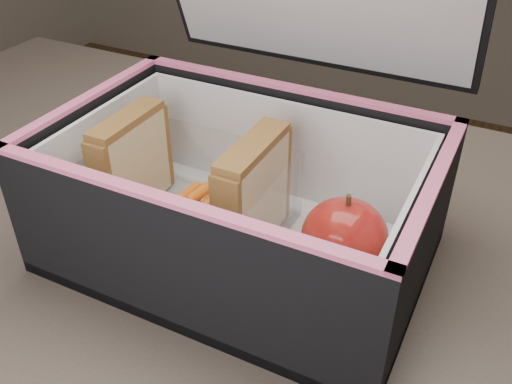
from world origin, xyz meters
The scene contains 8 objects.
kitchen_table centered at (0.00, 0.00, 0.66)m, with size 1.20×0.80×0.75m.
lunch_bag centered at (-0.01, 0.05, 0.82)m, with size 0.32×0.28×0.31m.
plastic_tub centered at (-0.06, 0.05, 0.80)m, with size 0.17×0.12×0.07m, color white, non-canonical shape.
sandwich_left centered at (-0.12, 0.05, 0.81)m, with size 0.02×0.08×0.09m.
sandwich_right centered at (0.00, 0.05, 0.82)m, with size 0.03×0.09×0.10m.
carrot_sticks centered at (-0.06, 0.05, 0.78)m, with size 0.06×0.15×0.03m.
paper_napkin centered at (0.08, 0.06, 0.77)m, with size 0.07×0.07×0.01m, color white.
red_apple centered at (0.08, 0.05, 0.80)m, with size 0.07×0.07×0.07m.
Camera 1 is at (0.18, -0.30, 1.09)m, focal length 40.00 mm.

